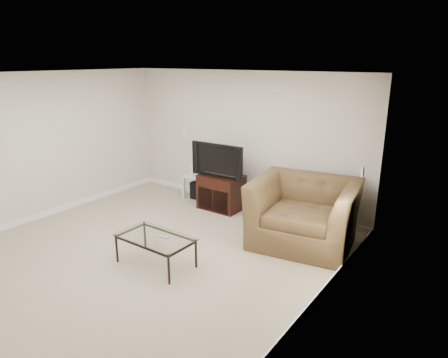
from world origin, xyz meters
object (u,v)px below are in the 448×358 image
Objects in this scene: television at (220,159)px; side_table at (200,186)px; subwoofer at (201,190)px; tv_stand at (221,192)px; coffee_table at (156,251)px; recliner at (305,202)px.

side_table is (-0.70, 0.26, -0.71)m from television.
subwoofer is (-0.67, 0.28, -0.78)m from television.
tv_stand reaches higher than coffee_table.
tv_stand is 1.95m from recliner.
tv_stand is 0.51× the size of recliner.
coffee_table is at bearing -78.24° from television.
side_table is at bearing 155.57° from recliner.
coffee_table is (1.22, -2.48, -0.04)m from side_table.
side_table reaches higher than coffee_table.
tv_stand is at bearing 103.06° from coffee_table.
side_table is 0.34× the size of recliner.
side_table is 0.08m from subwoofer.
television is at bearing 157.66° from recliner.
side_table is (-0.70, 0.23, -0.08)m from tv_stand.
subwoofer is (0.03, 0.02, -0.07)m from side_table.
tv_stand is at bearing 88.60° from television.
tv_stand is at bearing 156.71° from recliner.
coffee_table is (-1.34, -1.78, -0.45)m from recliner.
television is 0.94× the size of coffee_table.
recliner is at bearing -14.15° from tv_stand.
side_table reaches higher than subwoofer.
subwoofer is 0.33× the size of coffee_table.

